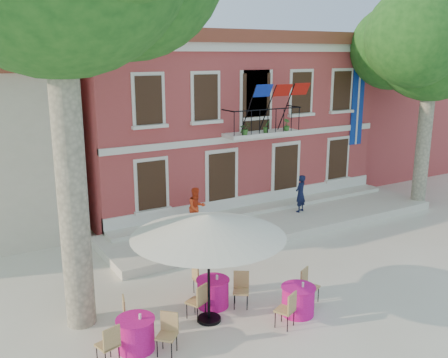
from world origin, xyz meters
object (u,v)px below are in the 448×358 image
plane_tree_east (433,45)px  pedestrian_orange (196,208)px  cafe_table_1 (298,299)px  pedestrian_navy (300,194)px  patio_umbrella (208,226)px  cafe_table_0 (136,332)px  cafe_table_3 (213,291)px

plane_tree_east → pedestrian_orange: 11.91m
cafe_table_1 → pedestrian_orange: bearing=85.7°
cafe_table_1 → pedestrian_navy: bearing=50.4°
pedestrian_navy → plane_tree_east: bearing=145.2°
patio_umbrella → cafe_table_0: size_ratio=2.10×
pedestrian_orange → cafe_table_0: bearing=-132.1°
pedestrian_navy → patio_umbrella: bearing=13.9°
patio_umbrella → cafe_table_1: (2.14, -0.90, -2.12)m
patio_umbrella → cafe_table_1: patio_umbrella is taller
pedestrian_navy → cafe_table_3: 8.13m
cafe_table_3 → patio_umbrella: bearing=-127.1°
patio_umbrella → pedestrian_navy: patio_umbrella is taller
pedestrian_navy → pedestrian_orange: bearing=-27.9°
cafe_table_0 → cafe_table_1: (4.19, -0.64, -0.01)m
pedestrian_orange → cafe_table_1: pedestrian_orange is taller
plane_tree_east → pedestrian_navy: (-5.67, 1.30, -5.89)m
plane_tree_east → patio_umbrella: plane_tree_east is taller
cafe_table_1 → cafe_table_0: bearing=171.3°
pedestrian_orange → cafe_table_0: 7.56m
plane_tree_east → pedestrian_navy: bearing=167.1°
pedestrian_navy → pedestrian_orange: pedestrian_navy is taller
cafe_table_3 → cafe_table_1: bearing=-42.0°
patio_umbrella → cafe_table_3: bearing=52.9°
pedestrian_orange → cafe_table_1: size_ratio=0.80×
pedestrian_orange → cafe_table_3: size_ratio=0.82×
patio_umbrella → cafe_table_3: patio_umbrella is taller
patio_umbrella → pedestrian_orange: size_ratio=2.49×
pedestrian_navy → cafe_table_0: (-9.21, -5.42, -0.64)m
plane_tree_east → pedestrian_navy: 8.28m
plane_tree_east → pedestrian_navy: plane_tree_east is taller
plane_tree_east → cafe_table_1: bearing=-156.0°
patio_umbrella → cafe_table_0: 2.96m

